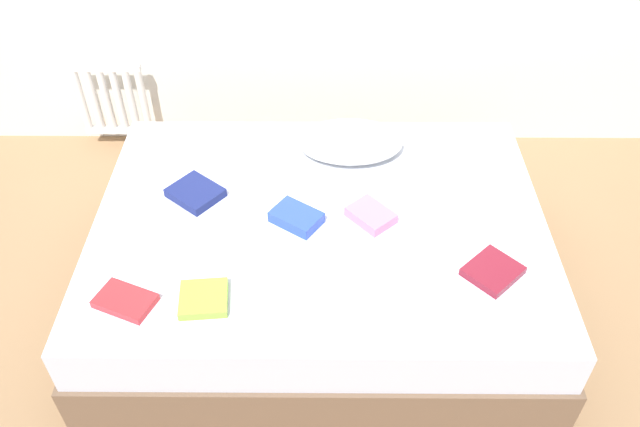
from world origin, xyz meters
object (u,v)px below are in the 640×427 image
textbook_blue (296,217)px  textbook_navy (195,193)px  pillow (350,141)px  textbook_pink (371,215)px  radiator (112,100)px  textbook_maroon (493,271)px  bed (320,258)px  textbook_white (382,282)px  textbook_lime (204,299)px  textbook_red (125,301)px

textbook_blue → textbook_navy: bearing=-165.2°
pillow → textbook_pink: pillow is taller
radiator → textbook_maroon: 2.46m
radiator → textbook_navy: (0.67, -1.06, 0.19)m
radiator → bed: bearing=-44.2°
bed → textbook_blue: size_ratio=9.73×
textbook_navy → textbook_pink: 0.80m
pillow → textbook_white: size_ratio=2.77×
textbook_pink → radiator: bearing=-171.2°
pillow → textbook_lime: (-0.58, -0.96, -0.04)m
textbook_navy → textbook_pink: size_ratio=1.14×
textbook_pink → textbook_white: size_ratio=1.02×
textbook_navy → textbook_red: size_ratio=0.99×
textbook_lime → textbook_blue: 0.56m
textbook_lime → textbook_maroon: 1.14m
textbook_lime → textbook_blue: textbook_blue is taller
radiator → textbook_white: bearing=-46.9°
bed → textbook_navy: bearing=165.9°
bed → textbook_red: (-0.74, -0.48, 0.27)m
textbook_blue → textbook_white: bearing=-11.3°
bed → pillow: 0.60m
pillow → textbook_lime: 1.13m
textbook_lime → textbook_red: textbook_lime is taller
textbook_maroon → bed: bearing=111.3°
pillow → textbook_maroon: pillow is taller
pillow → textbook_navy: (-0.71, -0.35, -0.03)m
radiator → textbook_pink: 1.90m
textbook_pink → textbook_maroon: size_ratio=0.94×
radiator → textbook_red: bearing=-73.5°
textbook_lime → textbook_white: bearing=2.2°
textbook_navy → textbook_white: bearing=6.4°
textbook_pink → textbook_blue: 0.32m
bed → textbook_white: bearing=-57.3°
bed → textbook_white: textbook_white is taller
textbook_blue → textbook_maroon: bearing=13.9°
radiator → textbook_pink: size_ratio=2.47×
textbook_pink → textbook_maroon: textbook_pink is taller
textbook_maroon → textbook_red: bearing=142.9°
textbook_pink → textbook_maroon: (0.47, -0.32, -0.01)m
textbook_navy → textbook_lime: size_ratio=1.20×
radiator → pillow: (1.38, -0.71, 0.22)m
radiator → textbook_blue: size_ratio=2.28×
radiator → textbook_lime: bearing=-64.5°
textbook_pink → textbook_white: 0.38m
textbook_maroon → textbook_blue: bearing=115.8°
bed → textbook_red: size_ratio=9.16×
textbook_maroon → textbook_red: 1.43m
bed → textbook_red: bearing=-146.7°
pillow → textbook_white: pillow is taller
textbook_lime → textbook_maroon: bearing=2.2°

